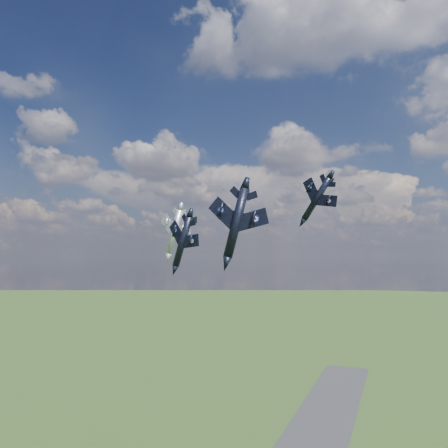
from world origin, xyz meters
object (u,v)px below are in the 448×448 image
at_px(jet_right_navy, 236,223).
at_px(jet_high_navy, 317,199).
at_px(jet_left_silver, 174,232).
at_px(jet_lead_navy, 183,241).

distance_m(jet_right_navy, jet_high_navy, 30.87).
relative_size(jet_high_navy, jet_left_silver, 0.86).
xyz_separation_m(jet_lead_navy, jet_right_navy, (18.08, -17.94, 1.94)).
bearing_deg(jet_left_silver, jet_high_navy, 5.44).
bearing_deg(jet_right_navy, jet_lead_navy, 137.59).
bearing_deg(jet_lead_navy, jet_right_navy, -21.01).
bearing_deg(jet_lead_navy, jet_left_silver, 146.18).
relative_size(jet_right_navy, jet_left_silver, 0.90).
relative_size(jet_lead_navy, jet_right_navy, 1.01).
distance_m(jet_high_navy, jet_left_silver, 38.23).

